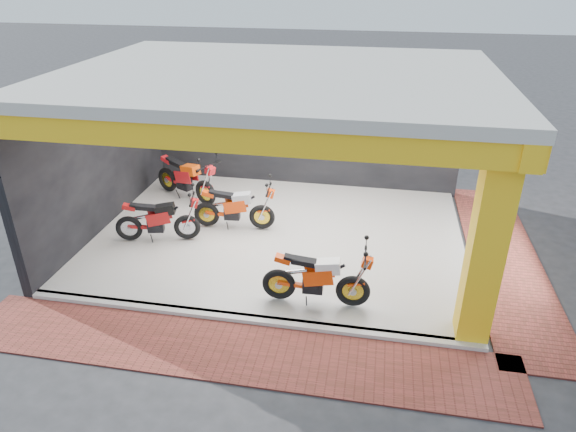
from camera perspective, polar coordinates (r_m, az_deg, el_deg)
ground at (r=9.88m, az=-3.26°, el=-7.99°), size 80.00×80.00×0.00m
showroom_floor at (r=11.51m, az=-0.95°, el=-2.22°), size 8.00×6.00×0.10m
showroom_ceiling at (r=10.28m, az=-1.11°, el=15.38°), size 8.40×6.40×0.20m
back_wall at (r=13.69m, az=1.59°, el=10.27°), size 8.20×0.20×3.50m
left_wall at (r=12.24m, az=-20.31°, el=6.60°), size 0.20×6.20×3.50m
corner_column at (r=8.29m, az=21.22°, el=-3.09°), size 0.50×0.50×3.50m
header_beam_front at (r=7.53m, az=-5.69°, el=8.67°), size 8.40×0.30×0.40m
header_beam_right at (r=10.33m, az=21.72°, el=11.90°), size 0.30×6.40×0.40m
floor_kerb at (r=9.06m, az=-4.79°, el=-11.33°), size 8.00×0.20×0.10m
paver_front at (r=8.50m, az=-6.17°, el=-14.67°), size 9.00×1.40×0.03m
paver_right at (r=11.68m, az=22.87°, el=-4.27°), size 1.40×7.00×0.03m
moto_hero at (r=8.95m, az=7.33°, el=-6.72°), size 2.04×0.80×1.24m
moto_row_a at (r=11.43m, az=-2.94°, el=1.18°), size 2.01×0.88×1.20m
moto_row_b at (r=11.21m, az=-11.27°, el=0.05°), size 2.03×1.13×1.17m
moto_row_c at (r=12.70m, az=-9.25°, el=3.85°), size 2.29×1.69×1.32m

